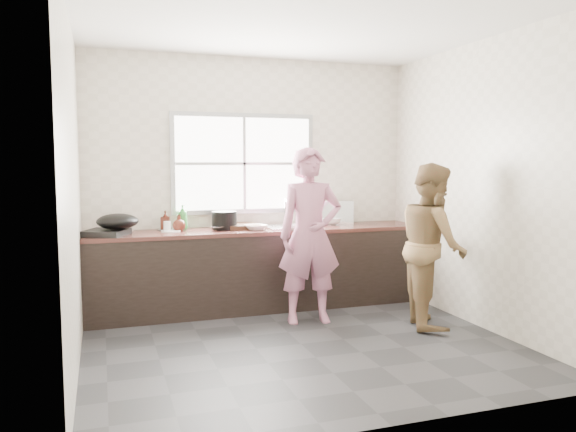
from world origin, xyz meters
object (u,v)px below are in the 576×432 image
object	(u,v)px
bottle_brown_tall	(165,221)
bowl_crabs	(331,222)
burner	(106,233)
woman	(310,241)
bottle_green	(183,217)
cutting_board	(237,226)
glass_jar	(167,227)
bottle_brown_short	(179,223)
black_pot	(224,220)
dish_rack	(337,212)
bowl_mince	(256,227)
person_side	(432,245)
pot_lid_right	(168,229)
bowl_held	(294,226)
pot_lid_left	(122,232)
plate_food	(171,231)
wok	(118,221)

from	to	relation	value
bottle_brown_tall	bowl_crabs	bearing A→B (deg)	-2.87
bottle_brown_tall	burner	xyz separation A→B (m)	(-0.60, -0.27, -0.06)
woman	bottle_green	bearing A→B (deg)	151.74
bottle_brown_tall	cutting_board	bearing A→B (deg)	-5.73
glass_jar	bottle_brown_tall	bearing A→B (deg)	89.71
glass_jar	bottle_brown_short	bearing A→B (deg)	11.99
bowl_crabs	bottle_brown_tall	size ratio (longest dim) A/B	1.09
woman	black_pot	xyz separation A→B (m)	(-0.69, 0.72, 0.16)
glass_jar	dish_rack	world-z (taller)	dish_rack
bottle_green	dish_rack	world-z (taller)	dish_rack
bowl_mince	bottle_brown_short	size ratio (longest dim) A/B	1.43
person_side	bowl_crabs	xyz separation A→B (m)	(-0.52, 1.25, 0.11)
glass_jar	pot_lid_right	world-z (taller)	glass_jar
bottle_brown_tall	pot_lid_right	size ratio (longest dim) A/B	0.83
bottle_brown_tall	pot_lid_right	bearing A→B (deg)	55.30
bowl_held	pot_lid_left	distance (m)	1.76
bowl_mince	pot_lid_right	bearing A→B (deg)	159.08
bottle_brown_short	burner	distance (m)	0.73
person_side	plate_food	xyz separation A→B (m)	(-2.33, 1.16, 0.09)
woman	dish_rack	size ratio (longest dim) A/B	4.43
person_side	black_pot	world-z (taller)	person_side
plate_food	bottle_brown_short	world-z (taller)	bottle_brown_short
bottle_brown_tall	bottle_brown_short	size ratio (longest dim) A/B	1.18
bowl_mince	wok	xyz separation A→B (m)	(-1.38, 0.01, 0.11)
plate_food	black_pot	bearing A→B (deg)	4.57
black_pot	bowl_crabs	bearing A→B (deg)	2.12
woman	plate_food	xyz separation A→B (m)	(-1.26, 0.68, 0.07)
woman	pot_lid_right	xyz separation A→B (m)	(-1.27, 0.89, 0.07)
woman	cutting_board	xyz separation A→B (m)	(-0.54, 0.78, 0.08)
cutting_board	bottle_brown_short	world-z (taller)	bottle_brown_short
bottle_brown_tall	pot_lid_right	xyz separation A→B (m)	(0.02, 0.03, -0.09)
plate_food	burner	size ratio (longest dim) A/B	0.52
bowl_crabs	burner	distance (m)	2.43
bottle_brown_short	bottle_brown_tall	bearing A→B (deg)	131.57
glass_jar	plate_food	bearing A→B (deg)	-29.78
wok	pot_lid_left	distance (m)	0.27
wok	dish_rack	distance (m)	2.42
pot_lid_right	bottle_brown_short	bearing A→B (deg)	-60.18
plate_food	dish_rack	bearing A→B (deg)	4.08
person_side	black_pot	distance (m)	2.14
black_pot	pot_lid_left	distance (m)	1.04
burner	bottle_brown_tall	bearing A→B (deg)	24.49
black_pot	pot_lid_right	distance (m)	0.60
person_side	pot_lid_right	world-z (taller)	person_side
plate_food	glass_jar	bearing A→B (deg)	150.22
cutting_board	pot_lid_right	distance (m)	0.73
person_side	dish_rack	xyz separation A→B (m)	(-0.43, 1.29, 0.21)
wok	dish_rack	world-z (taller)	dish_rack
burner	pot_lid_right	world-z (taller)	burner
cutting_board	bowl_mince	distance (m)	0.27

